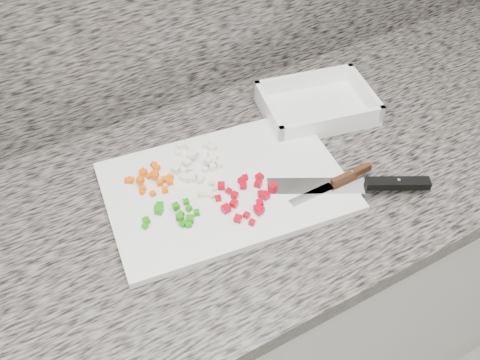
# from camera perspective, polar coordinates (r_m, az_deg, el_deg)

# --- Properties ---
(cabinet) EXTENTS (3.92, 0.62, 0.86)m
(cabinet) POSITION_cam_1_polar(r_m,az_deg,el_deg) (1.42, -4.21, -15.00)
(cabinet) COLOR silver
(cabinet) RESTS_ON ground
(countertop) EXTENTS (3.96, 0.64, 0.04)m
(countertop) POSITION_cam_1_polar(r_m,az_deg,el_deg) (1.05, -5.52, -3.21)
(countertop) COLOR #646058
(countertop) RESTS_ON cabinet
(cutting_board) EXTENTS (0.50, 0.37, 0.02)m
(cutting_board) POSITION_cam_1_polar(r_m,az_deg,el_deg) (1.05, -1.49, -0.73)
(cutting_board) COLOR white
(cutting_board) RESTS_ON countertop
(carrot_pile) EXTENTS (0.09, 0.09, 0.02)m
(carrot_pile) POSITION_cam_1_polar(r_m,az_deg,el_deg) (1.06, -9.38, 0.21)
(carrot_pile) COLOR #F55C05
(carrot_pile) RESTS_ON cutting_board
(onion_pile) EXTENTS (0.11, 0.11, 0.02)m
(onion_pile) POSITION_cam_1_polar(r_m,az_deg,el_deg) (1.08, -4.51, 2.05)
(onion_pile) COLOR white
(onion_pile) RESTS_ON cutting_board
(green_pepper_pile) EXTENTS (0.11, 0.08, 0.02)m
(green_pepper_pile) POSITION_cam_1_polar(r_m,az_deg,el_deg) (0.99, -7.11, -3.53)
(green_pepper_pile) COLOR #1F890C
(green_pepper_pile) RESTS_ON cutting_board
(red_pepper_pile) EXTENTS (0.12, 0.12, 0.01)m
(red_pepper_pile) POSITION_cam_1_polar(r_m,az_deg,el_deg) (1.01, 0.84, -1.82)
(red_pepper_pile) COLOR #BD0215
(red_pepper_pile) RESTS_ON cutting_board
(garlic_pile) EXTENTS (0.05, 0.06, 0.01)m
(garlic_pile) POSITION_cam_1_polar(r_m,az_deg,el_deg) (1.03, -3.58, -0.91)
(garlic_pile) COLOR beige
(garlic_pile) RESTS_ON cutting_board
(chef_knife) EXTENTS (0.29, 0.18, 0.02)m
(chef_knife) POSITION_cam_1_polar(r_m,az_deg,el_deg) (1.06, 13.67, -0.45)
(chef_knife) COLOR white
(chef_knife) RESTS_ON cutting_board
(paring_knife) EXTENTS (0.19, 0.02, 0.02)m
(paring_knife) POSITION_cam_1_polar(r_m,az_deg,el_deg) (1.06, 10.75, 0.04)
(paring_knife) COLOR white
(paring_knife) RESTS_ON cutting_board
(tray) EXTENTS (0.28, 0.22, 0.05)m
(tray) POSITION_cam_1_polar(r_m,az_deg,el_deg) (1.23, 8.20, 7.81)
(tray) COLOR white
(tray) RESTS_ON countertop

